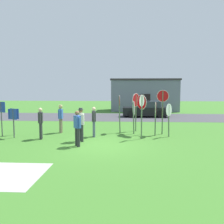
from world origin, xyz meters
The scene contains 20 objects.
ground_plane centered at (0.00, 0.00, 0.00)m, with size 80.00×80.00×0.00m, color #3D7528.
street_asphalt centered at (0.00, 11.32, 0.00)m, with size 60.00×6.40×0.01m, color #424247.
building_background centered at (3.47, 18.08, 1.94)m, with size 8.09×4.12×3.86m.
parked_car_on_street centered at (3.17, 11.73, 0.69)m, with size 4.30×2.02×1.51m.
stop_sign_far_back centered at (0.85, 3.31, 1.55)m, with size 0.14×0.66×2.31m.
stop_sign_leaning_right centered at (1.87, 3.88, 1.68)m, with size 0.47×0.74×2.43m.
stop_sign_low_front centered at (2.08, 1.57, 1.57)m, with size 0.31×0.55×2.37m.
stop_sign_nearest centered at (3.64, 2.23, 1.27)m, with size 0.44×0.60×1.88m.
stop_sign_leaning_left centered at (2.15, 2.69, 1.64)m, with size 0.49×0.75×2.37m.
stop_sign_tallest centered at (3.40, 2.96, 1.78)m, with size 0.71×0.07×2.63m.
stop_sign_center_cluster centered at (1.70, 2.96, 1.35)m, with size 0.14×0.90×1.99m.
stop_sign_rear_right centered at (2.94, 2.54, 1.33)m, with size 0.08×0.76×1.95m.
person_holding_notes centered at (-0.56, 1.98, 0.95)m, with size 0.27×0.56×1.69m.
person_in_dark_shirt centered at (-2.76, 3.06, 0.98)m, with size 0.32×0.57×1.74m.
person_near_signs centered at (-1.04, -0.26, 0.95)m, with size 0.39×0.47×1.69m.
person_on_left centered at (-1.07, 0.78, 0.98)m, with size 0.40×0.46×1.74m.
person_in_blue centered at (-3.34, 1.22, 0.95)m, with size 0.30×0.56×1.69m.
info_panel_leftmost centered at (-4.94, 1.43, 1.12)m, with size 0.52×0.34×1.63m.
info_panel_middle centered at (-5.79, 1.76, 1.37)m, with size 0.57×0.22×1.98m.
info_panel_rightmost centered at (-5.30, 2.19, 1.06)m, with size 0.60×0.10×1.54m.
Camera 1 is at (1.22, -11.03, 2.72)m, focal length 37.70 mm.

